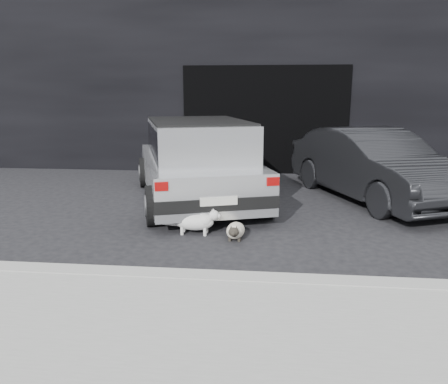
# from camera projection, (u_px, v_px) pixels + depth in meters

# --- Properties ---
(ground) EXTENTS (80.00, 80.00, 0.00)m
(ground) POSITION_uv_depth(u_px,v_px,m) (200.00, 215.00, 7.16)
(ground) COLOR black
(ground) RESTS_ON ground
(building_facade) EXTENTS (34.00, 4.00, 5.00)m
(building_facade) POSITION_uv_depth(u_px,v_px,m) (267.00, 73.00, 12.32)
(building_facade) COLOR black
(building_facade) RESTS_ON ground
(garage_opening) EXTENTS (4.00, 0.10, 2.60)m
(garage_opening) POSITION_uv_depth(u_px,v_px,m) (265.00, 120.00, 10.64)
(garage_opening) COLOR black
(garage_opening) RESTS_ON ground
(curb) EXTENTS (18.00, 0.25, 0.12)m
(curb) POSITION_uv_depth(u_px,v_px,m) (256.00, 282.00, 4.53)
(curb) COLOR gray
(curb) RESTS_ON ground
(sidewalk) EXTENTS (18.00, 2.20, 0.11)m
(sidewalk) POSITION_uv_depth(u_px,v_px,m) (251.00, 348.00, 3.36)
(sidewalk) COLOR gray
(sidewalk) RESTS_ON ground
(silver_hatchback) EXTENTS (3.01, 4.43, 1.50)m
(silver_hatchback) POSITION_uv_depth(u_px,v_px,m) (197.00, 157.00, 7.91)
(silver_hatchback) COLOR silver
(silver_hatchback) RESTS_ON ground
(second_car) EXTENTS (2.84, 4.25, 1.32)m
(second_car) POSITION_uv_depth(u_px,v_px,m) (372.00, 165.00, 8.08)
(second_car) COLOR black
(second_car) RESTS_ON ground
(cat_siamese) EXTENTS (0.26, 0.75, 0.26)m
(cat_siamese) POSITION_uv_depth(u_px,v_px,m) (235.00, 231.00, 6.00)
(cat_siamese) COLOR beige
(cat_siamese) RESTS_ON ground
(cat_white) EXTENTS (0.84, 0.30, 0.39)m
(cat_white) POSITION_uv_depth(u_px,v_px,m) (197.00, 221.00, 6.19)
(cat_white) COLOR silver
(cat_white) RESTS_ON ground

